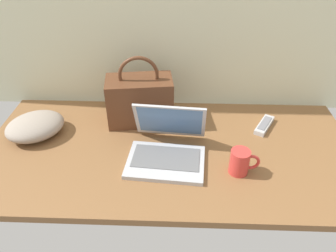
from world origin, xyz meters
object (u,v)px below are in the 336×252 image
Objects in this scene: coffee_mug at (240,162)px; remote_control_near at (264,125)px; cushion at (35,126)px; laptop at (167,147)px; handbag at (140,99)px.

remote_control_near is (0.16, 0.31, -0.04)m from coffee_mug.
cushion is (-1.04, -0.09, 0.03)m from remote_control_near.
laptop is 2.03× the size of remote_control_near.
coffee_mug reaches higher than cushion.
cushion reaches higher than remote_control_near.
coffee_mug reaches higher than remote_control_near.
handbag is 0.48m from cushion.
coffee_mug is at bearing -117.74° from remote_control_near.
remote_control_near is at bearing 5.16° from cushion.
coffee_mug is 0.35m from remote_control_near.
remote_control_near is at bearing 62.26° from coffee_mug.
coffee_mug is at bearing -16.74° from laptop.
coffee_mug is at bearing -13.51° from cushion.
laptop is at bearing -11.93° from cushion.
coffee_mug is 0.46× the size of cushion.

